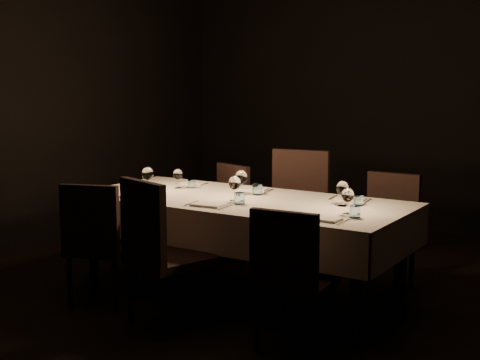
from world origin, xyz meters
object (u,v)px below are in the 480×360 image
Objects in this scene: chair_far_left at (224,208)px; chair_far_right at (388,225)px; dining_table at (240,208)px; chair_far_center at (295,208)px; chair_near_left at (97,238)px; chair_near_right at (290,273)px; chair_near_center at (159,247)px.

chair_far_right reaches higher than chair_far_left.
chair_far_center reaches higher than dining_table.
chair_near_right is at bearing 160.77° from chair_near_left.
chair_near_left is (-0.78, -0.72, -0.18)m from dining_table.
chair_far_center is (-0.76, 1.50, 0.08)m from chair_near_right.
dining_table is 1.02m from chair_far_left.
chair_far_left is at bearing 130.61° from dining_table.
dining_table is at bearing -30.75° from chair_far_left.
chair_far_left is at bearing 172.95° from chair_far_center.
chair_near_left is at bearing -76.06° from chair_far_left.
chair_near_right is 2.09m from chair_far_left.
dining_table is 2.86× the size of chair_far_left.
chair_far_right is (0.79, 0.09, -0.07)m from chair_far_center.
chair_far_right is (0.85, 0.86, -0.19)m from dining_table.
dining_table is 1.22m from chair_far_right.
chair_near_left is at bearing -137.10° from dining_table.
chair_far_center reaches higher than chair_near_left.
chair_near_right is (0.92, 0.11, -0.05)m from chair_near_center.
chair_near_center reaches higher than chair_far_right.
chair_near_left is 1.01× the size of chair_far_right.
chair_far_left is (0.12, 1.48, -0.01)m from chair_near_left.
chair_near_right is at bearing -89.68° from chair_far_right.
chair_far_left is (-0.65, 0.76, -0.20)m from dining_table.
chair_far_center is at bearing 19.38° from chair_far_left.
chair_far_center reaches higher than chair_far_left.
chair_near_center is 1.69m from chair_far_left.
chair_near_left is at bearing -134.50° from chair_far_right.
chair_near_center is at bearing -117.80° from chair_far_right.
chair_near_center is at bearing 151.35° from chair_near_left.
chair_near_right is at bearing -70.75° from chair_far_center.
chair_near_right is at bearing -26.58° from chair_far_left.
dining_table is at bearing -133.29° from chair_far_right.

